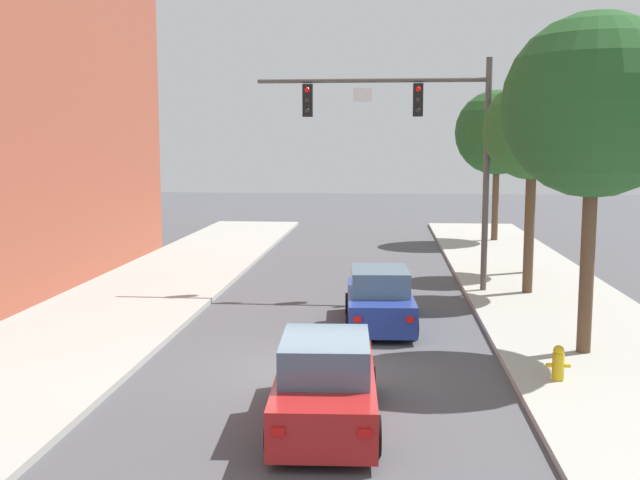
% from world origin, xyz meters
% --- Properties ---
extents(ground_plane, '(120.00, 120.00, 0.00)m').
position_xyz_m(ground_plane, '(0.00, 0.00, 0.00)').
color(ground_plane, '#4C4C51').
extents(sidewalk_left, '(5.00, 60.00, 0.15)m').
position_xyz_m(sidewalk_left, '(-6.50, 0.00, 0.07)').
color(sidewalk_left, '#A8A59E').
rests_on(sidewalk_left, ground).
extents(sidewalk_right, '(5.00, 60.00, 0.15)m').
position_xyz_m(sidewalk_right, '(6.50, 0.00, 0.07)').
color(sidewalk_right, '#A8A59E').
rests_on(sidewalk_right, ground).
extents(traffic_signal_mast, '(7.54, 0.38, 7.50)m').
position_xyz_m(traffic_signal_mast, '(2.43, 8.89, 5.39)').
color(traffic_signal_mast, '#514C47').
rests_on(traffic_signal_mast, sidewalk_right).
extents(car_lead_blue, '(2.02, 4.32, 1.60)m').
position_xyz_m(car_lead_blue, '(1.23, 4.23, 0.72)').
color(car_lead_blue, navy).
rests_on(car_lead_blue, ground).
extents(car_following_red, '(1.99, 4.31, 1.60)m').
position_xyz_m(car_following_red, '(0.35, -3.03, 0.72)').
color(car_following_red, '#B21E1E').
rests_on(car_following_red, ground).
extents(fire_hydrant, '(0.48, 0.24, 0.72)m').
position_xyz_m(fire_hydrant, '(4.89, -0.58, 0.51)').
color(fire_hydrant, gold).
rests_on(fire_hydrant, sidewalk_right).
extents(street_tree_nearest, '(4.09, 4.09, 7.65)m').
position_xyz_m(street_tree_nearest, '(5.95, 1.59, 5.73)').
color(street_tree_nearest, brown).
rests_on(street_tree_nearest, sidewalk_right).
extents(street_tree_second, '(3.17, 3.17, 6.80)m').
position_xyz_m(street_tree_second, '(5.97, 8.60, 5.33)').
color(street_tree_second, brown).
rests_on(street_tree_second, sidewalk_right).
extents(street_tree_third, '(2.81, 2.81, 6.59)m').
position_xyz_m(street_tree_third, '(6.72, 12.48, 5.27)').
color(street_tree_third, brown).
rests_on(street_tree_third, sidewalk_right).
extents(street_tree_farthest, '(4.17, 4.17, 7.44)m').
position_xyz_m(street_tree_farthest, '(6.83, 22.12, 5.49)').
color(street_tree_farthest, brown).
rests_on(street_tree_farthest, sidewalk_right).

